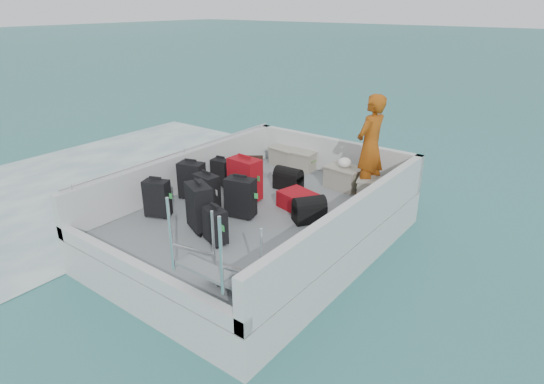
{
  "coord_description": "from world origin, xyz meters",
  "views": [
    {
      "loc": [
        4.3,
        -5.31,
        3.85
      ],
      "look_at": [
        0.19,
        0.1,
        1.0
      ],
      "focal_mm": 30.0,
      "sensor_mm": 36.0,
      "label": 1
    }
  ],
  "objects": [
    {
      "name": "suitcase_0",
      "position": [
        -1.2,
        -1.11,
        0.93
      ],
      "size": [
        0.46,
        0.36,
        0.62
      ],
      "primitive_type": "cube",
      "rotation": [
        0.0,
        0.0,
        0.4
      ],
      "color": "black",
      "rests_on": "deck"
    },
    {
      "name": "ground",
      "position": [
        0.0,
        0.0,
        0.0
      ],
      "size": [
        160.0,
        160.0,
        0.0
      ],
      "primitive_type": "plane",
      "color": "#1B5E60",
      "rests_on": "ground"
    },
    {
      "name": "suitcase_8",
      "position": [
        0.47,
        0.52,
        0.76
      ],
      "size": [
        0.8,
        0.62,
        0.28
      ],
      "primitive_type": "cube",
      "rotation": [
        0.0,
        0.0,
        1.33
      ],
      "color": "maroon",
      "rests_on": "deck"
    },
    {
      "name": "suitcase_3",
      "position": [
        -0.33,
        -1.02,
        0.99
      ],
      "size": [
        0.56,
        0.46,
        0.73
      ],
      "primitive_type": "cube",
      "rotation": [
        0.0,
        0.0,
        -0.43
      ],
      "color": "black",
      "rests_on": "deck"
    },
    {
      "name": "duffel_2",
      "position": [
        0.83,
        0.23,
        0.78
      ],
      "size": [
        0.53,
        0.58,
        0.32
      ],
      "primitive_type": null,
      "rotation": [
        0.0,
        0.0,
        0.95
      ],
      "color": "black",
      "rests_on": "deck"
    },
    {
      "name": "suitcase_4",
      "position": [
        -0.75,
        -0.44,
        0.93
      ],
      "size": [
        0.45,
        0.31,
        0.62
      ],
      "primitive_type": "cube",
      "rotation": [
        0.0,
        0.0,
        -0.14
      ],
      "color": "black",
      "rests_on": "deck"
    },
    {
      "name": "suitcase_7",
      "position": [
        -0.14,
        -0.3,
        0.95
      ],
      "size": [
        0.52,
        0.38,
        0.66
      ],
      "primitive_type": "cube",
      "rotation": [
        0.0,
        0.0,
        0.26
      ],
      "color": "black",
      "rests_on": "deck"
    },
    {
      "name": "ferry_hull",
      "position": [
        0.0,
        0.0,
        0.3
      ],
      "size": [
        3.6,
        5.0,
        0.6
      ],
      "primitive_type": "cube",
      "color": "silver",
      "rests_on": "ground"
    },
    {
      "name": "duffel_0",
      "position": [
        -1.26,
        1.22,
        0.78
      ],
      "size": [
        0.65,
        0.59,
        0.32
      ],
      "primitive_type": null,
      "rotation": [
        0.0,
        0.0,
        0.64
      ],
      "color": "black",
      "rests_on": "deck"
    },
    {
      "name": "suitcase_2",
      "position": [
        -1.33,
        0.51,
        0.88
      ],
      "size": [
        0.38,
        0.26,
        0.51
      ],
      "primitive_type": "cube",
      "rotation": [
        0.0,
        0.0,
        0.15
      ],
      "color": "black",
      "rests_on": "deck"
    },
    {
      "name": "wake_foam",
      "position": [
        -4.8,
        0.0,
        0.0
      ],
      "size": [
        10.0,
        10.0,
        0.0
      ],
      "primitive_type": "plane",
      "color": "white",
      "rests_on": "ground"
    },
    {
      "name": "crate_0",
      "position": [
        -1.05,
        2.2,
        0.8
      ],
      "size": [
        0.63,
        0.47,
        0.35
      ],
      "primitive_type": "cube",
      "rotation": [
        0.0,
        0.0,
        -0.12
      ],
      "color": "gray",
      "rests_on": "deck"
    },
    {
      "name": "white_bag",
      "position": [
        0.58,
        1.8,
        1.09
      ],
      "size": [
        0.24,
        0.24,
        0.18
      ],
      "primitive_type": "ellipsoid",
      "color": "white",
      "rests_on": "crate_2"
    },
    {
      "name": "duffel_1",
      "position": [
        -0.22,
        1.14,
        0.78
      ],
      "size": [
        0.53,
        0.33,
        0.32
      ],
      "primitive_type": null,
      "rotation": [
        0.0,
        0.0,
        0.07
      ],
      "color": "black",
      "rests_on": "deck"
    },
    {
      "name": "suitcase_5",
      "position": [
        -0.53,
        0.27,
        1.0
      ],
      "size": [
        0.56,
        0.35,
        0.75
      ],
      "primitive_type": "cube",
      "rotation": [
        0.0,
        0.0,
        -0.04
      ],
      "color": "maroon",
      "rests_on": "deck"
    },
    {
      "name": "yellow_bag",
      "position": [
        1.45,
        1.82,
        0.73
      ],
      "size": [
        0.28,
        0.26,
        0.22
      ],
      "primitive_type": "ellipsoid",
      "color": "gold",
      "rests_on": "deck"
    },
    {
      "name": "crate_2",
      "position": [
        0.58,
        1.8,
        0.81
      ],
      "size": [
        0.67,
        0.5,
        0.38
      ],
      "primitive_type": "cube",
      "rotation": [
        0.0,
        0.0,
        -0.1
      ],
      "color": "gray",
      "rests_on": "deck"
    },
    {
      "name": "deck_fittings",
      "position": [
        0.35,
        -0.32,
        0.99
      ],
      "size": [
        3.6,
        5.0,
        0.9
      ],
      "color": "silver",
      "rests_on": "deck"
    },
    {
      "name": "passenger",
      "position": [
        1.06,
        1.78,
        1.53
      ],
      "size": [
        0.52,
        0.72,
        1.82
      ],
      "primitive_type": "imported",
      "rotation": [
        0.0,
        0.0,
        -1.7
      ],
      "color": "orange",
      "rests_on": "deck"
    },
    {
      "name": "suitcase_6",
      "position": [
        0.14,
        -1.18,
        0.89
      ],
      "size": [
        0.43,
        0.33,
        0.53
      ],
      "primitive_type": "cube",
      "rotation": [
        0.0,
        0.0,
        -0.32
      ],
      "color": "black",
      "rests_on": "deck"
    },
    {
      "name": "crate_3",
      "position": [
        1.25,
        1.68,
        0.78
      ],
      "size": [
        0.63,
        0.52,
        0.33
      ],
      "primitive_type": "cube",
      "rotation": [
        0.0,
        0.0,
        0.3
      ],
      "color": "gray",
      "rests_on": "deck"
    },
    {
      "name": "deck",
      "position": [
        0.0,
        0.0,
        0.61
      ],
      "size": [
        3.3,
        4.7,
        0.02
      ],
      "primitive_type": "cube",
      "color": "gray",
      "rests_on": "ferry_hull"
    },
    {
      "name": "suitcase_1",
      "position": [
        -1.3,
        -0.26,
        0.95
      ],
      "size": [
        0.5,
        0.37,
        0.66
      ],
      "primitive_type": "cube",
      "rotation": [
        0.0,
        0.0,
        0.3
      ],
      "color": "black",
      "rests_on": "deck"
    },
    {
      "name": "crate_1",
      "position": [
        -0.65,
        2.2,
        0.8
      ],
      "size": [
        0.61,
        0.43,
        0.36
      ],
      "primitive_type": "cube",
      "rotation": [
        0.0,
        0.0,
        0.04
      ],
      "color": "gray",
      "rests_on": "deck"
    }
  ]
}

